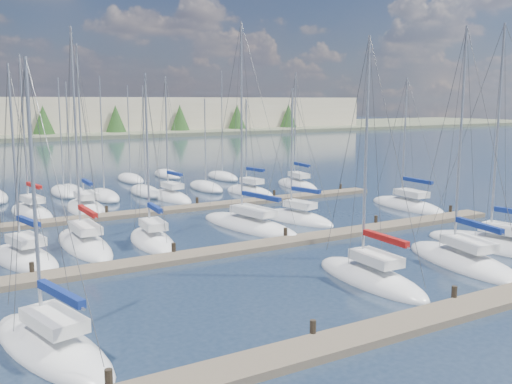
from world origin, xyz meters
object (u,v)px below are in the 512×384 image
sailboat_j (152,241)px  sailboat_i (84,244)px  sailboat_k (249,225)px  sailboat_d (370,278)px  sailboat_b (51,347)px  sailboat_m (408,206)px  sailboat_r (297,185)px  sailboat_o (86,208)px  sailboat_l (297,219)px  sailboat_h (25,259)px  sailboat_e (462,261)px  sailboat_f (503,247)px  sailboat_p (171,197)px  sailboat_q (250,192)px  sailboat_n (32,212)px

sailboat_j → sailboat_i: bearing=166.3°
sailboat_k → sailboat_d: sailboat_k is taller
sailboat_b → sailboat_j: size_ratio=0.99×
sailboat_k → sailboat_m: bearing=-10.0°
sailboat_r → sailboat_o: 23.03m
sailboat_l → sailboat_m: sailboat_m is taller
sailboat_b → sailboat_i: 15.61m
sailboat_l → sailboat_o: sailboat_o is taller
sailboat_h → sailboat_e: sailboat_e is taller
sailboat_k → sailboat_f: sailboat_k is taller
sailboat_e → sailboat_i: size_ratio=0.97×
sailboat_d → sailboat_p: bearing=90.7°
sailboat_q → sailboat_m: 15.72m
sailboat_q → sailboat_n: sailboat_n is taller
sailboat_m → sailboat_d: size_ratio=0.90×
sailboat_k → sailboat_e: 15.45m
sailboat_k → sailboat_f: size_ratio=1.06×
sailboat_l → sailboat_o: size_ratio=0.75×
sailboat_f → sailboat_j: bearing=135.4°
sailboat_r → sailboat_q: sailboat_r is taller
sailboat_d → sailboat_n: size_ratio=0.97×
sailboat_h → sailboat_f: bearing=-38.2°
sailboat_f → sailboat_n: sailboat_f is taller
sailboat_d → sailboat_n: bearing=115.7°
sailboat_p → sailboat_i: 18.08m
sailboat_q → sailboat_h: sailboat_h is taller
sailboat_r → sailboat_m: (1.37, -14.84, -0.02)m
sailboat_q → sailboat_e: 27.73m
sailboat_j → sailboat_q: bearing=46.9°
sailboat_i → sailboat_k: bearing=-3.8°
sailboat_e → sailboat_j: size_ratio=1.20×
sailboat_b → sailboat_p: sailboat_p is taller
sailboat_f → sailboat_m: bearing=58.8°
sailboat_q → sailboat_o: 16.31m
sailboat_m → sailboat_n: 31.66m
sailboat_k → sailboat_i: (-11.81, 0.58, 0.01)m
sailboat_d → sailboat_f: sailboat_f is taller
sailboat_q → sailboat_b: bearing=-140.7°
sailboat_h → sailboat_l: bearing=-9.3°
sailboat_l → sailboat_p: bearing=93.3°
sailboat_h → sailboat_e: (21.37, -13.33, 0.00)m
sailboat_m → sailboat_j: sailboat_m is taller
sailboat_m → sailboat_n: (-28.64, 13.49, 0.03)m
sailboat_n → sailboat_o: sailboat_o is taller
sailboat_d → sailboat_r: bearing=63.9°
sailboat_n → sailboat_q: bearing=-9.1°
sailboat_j → sailboat_o: (-0.82, 13.74, 0.01)m
sailboat_j → sailboat_n: size_ratio=0.86×
sailboat_f → sailboat_e: bearing=-179.6°
sailboat_d → sailboat_f: 11.48m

